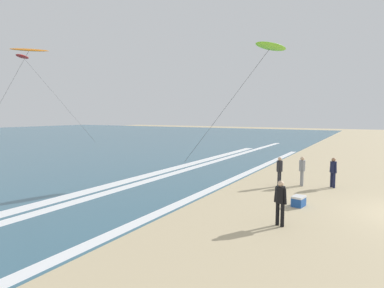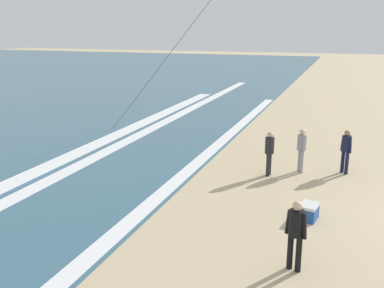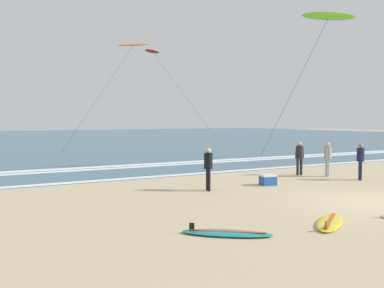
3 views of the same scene
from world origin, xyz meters
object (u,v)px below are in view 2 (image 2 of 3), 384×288
(surfer_mid_group, at_px, (296,230))
(surfer_right_near, at_px, (269,149))
(surfer_foreground_main, at_px, (302,147))
(cooler_box, at_px, (309,212))
(surfer_background_far, at_px, (346,148))

(surfer_mid_group, relative_size, surfer_right_near, 1.00)
(surfer_foreground_main, bearing_deg, cooler_box, -170.74)
(surfer_foreground_main, height_order, cooler_box, surfer_foreground_main)
(surfer_mid_group, height_order, surfer_background_far, same)
(surfer_mid_group, distance_m, surfer_background_far, 7.31)
(surfer_right_near, distance_m, surfer_background_far, 2.78)
(surfer_background_far, bearing_deg, surfer_foreground_main, 103.83)
(surfer_mid_group, distance_m, surfer_right_near, 6.33)
(surfer_right_near, xyz_separation_m, cooler_box, (-3.32, -1.69, -0.74))
(surfer_right_near, relative_size, surfer_background_far, 1.00)
(surfer_background_far, xyz_separation_m, surfer_foreground_main, (-0.37, 1.51, 0.00))
(surfer_right_near, relative_size, cooler_box, 2.35)
(surfer_right_near, bearing_deg, cooler_box, -153.02)
(surfer_foreground_main, bearing_deg, surfer_background_far, -76.17)
(surfer_mid_group, relative_size, cooler_box, 2.35)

